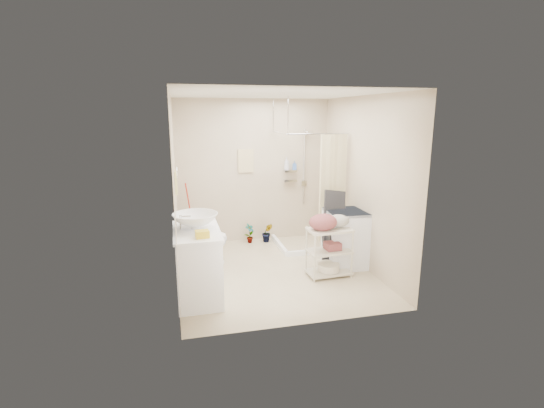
{
  "coord_description": "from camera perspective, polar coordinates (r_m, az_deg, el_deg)",
  "views": [
    {
      "loc": [
        -1.33,
        -5.46,
        2.33
      ],
      "look_at": [
        0.02,
        0.25,
        0.99
      ],
      "focal_mm": 26.0,
      "sensor_mm": 36.0,
      "label": 1
    }
  ],
  "objects": [
    {
      "name": "potted_plant_a",
      "position": [
        7.28,
        -3.26,
        -4.26
      ],
      "size": [
        0.23,
        0.22,
        0.37
      ],
      "primitive_type": "imported",
      "rotation": [
        0.0,
        0.0,
        0.66
      ],
      "color": "brown",
      "rests_on": "ground"
    },
    {
      "name": "sink",
      "position": [
        5.08,
        -11.05,
        -2.41
      ],
      "size": [
        0.68,
        0.68,
        0.2
      ],
      "primitive_type": "imported",
      "rotation": [
        0.0,
        0.0,
        -0.21
      ],
      "color": "silver",
      "rests_on": "vanity"
    },
    {
      "name": "tp_holder",
      "position": [
        5.74,
        -13.13,
        -3.74
      ],
      "size": [
        0.08,
        0.12,
        0.14
      ],
      "primitive_type": null,
      "color": "white",
      "rests_on": "wall_left"
    },
    {
      "name": "towel_ring",
      "position": [
        5.33,
        -13.73,
        3.24
      ],
      "size": [
        0.04,
        0.22,
        0.34
      ],
      "primitive_type": null,
      "color": "#F0E689",
      "rests_on": "wall_left"
    },
    {
      "name": "potted_plant_b",
      "position": [
        7.33,
        -0.69,
        -4.16
      ],
      "size": [
        0.21,
        0.17,
        0.36
      ],
      "primitive_type": "imported",
      "rotation": [
        0.0,
        0.0,
        -0.08
      ],
      "color": "brown",
      "rests_on": "ground"
    },
    {
      "name": "vanity",
      "position": [
        5.19,
        -10.67,
        -8.52
      ],
      "size": [
        0.59,
        1.04,
        0.91
      ],
      "primitive_type": "cube",
      "rotation": [
        0.0,
        0.0,
        0.01
      ],
      "color": "white",
      "rests_on": "ground"
    },
    {
      "name": "washing_machine",
      "position": [
        6.26,
        10.61,
        -4.89
      ],
      "size": [
        0.63,
        0.65,
        0.88
      ],
      "primitive_type": "cube",
      "rotation": [
        0.0,
        0.0,
        -0.05
      ],
      "color": "silver",
      "rests_on": "ground"
    },
    {
      "name": "laundry_rack",
      "position": [
        5.83,
        8.27,
        -6.27
      ],
      "size": [
        0.64,
        0.4,
        0.86
      ],
      "primitive_type": null,
      "rotation": [
        0.0,
        0.0,
        0.06
      ],
      "color": "beige",
      "rests_on": "ground"
    },
    {
      "name": "wall_right",
      "position": [
        6.19,
        13.07,
        2.99
      ],
      "size": [
        0.04,
        3.2,
        2.6
      ],
      "primitive_type": "cube",
      "color": "#C5B499",
      "rests_on": "ground"
    },
    {
      "name": "shower",
      "position": [
        6.98,
        5.1,
        2.29
      ],
      "size": [
        1.1,
        1.1,
        2.1
      ],
      "primitive_type": null,
      "color": "white",
      "rests_on": "ground"
    },
    {
      "name": "shampoo_bottle_a",
      "position": [
        7.3,
        2.12,
        5.87
      ],
      "size": [
        0.1,
        0.1,
        0.23
      ],
      "primitive_type": "imported",
      "rotation": [
        0.0,
        0.0,
        0.18
      ],
      "color": "silver",
      "rests_on": "shower"
    },
    {
      "name": "wall_back",
      "position": [
        7.25,
        -2.65,
        4.74
      ],
      "size": [
        2.8,
        0.04,
        2.6
      ],
      "primitive_type": "cube",
      "color": "#C5B499",
      "rests_on": "ground"
    },
    {
      "name": "mop",
      "position": [
        7.12,
        -12.02,
        -1.56
      ],
      "size": [
        0.12,
        0.12,
        1.17
      ],
      "primitive_type": null,
      "rotation": [
        0.0,
        0.0,
        0.09
      ],
      "color": "#AC2514",
      "rests_on": "ground"
    },
    {
      "name": "ceiling",
      "position": [
        5.62,
        0.37,
        15.66
      ],
      "size": [
        2.8,
        3.2,
        0.04
      ],
      "primitive_type": "cube",
      "color": "silver",
      "rests_on": "ground"
    },
    {
      "name": "wall_front",
      "position": [
        4.21,
        5.51,
        -1.34
      ],
      "size": [
        2.8,
        0.04,
        2.6
      ],
      "primitive_type": "cube",
      "color": "#C5B499",
      "rests_on": "ground"
    },
    {
      "name": "floor_basket",
      "position": [
        5.1,
        -8.7,
        -13.6
      ],
      "size": [
        0.28,
        0.23,
        0.14
      ],
      "primitive_type": "cube",
      "rotation": [
        0.0,
        0.0,
        0.13
      ],
      "color": "gold",
      "rests_on": "ground"
    },
    {
      "name": "counter_basket",
      "position": [
        4.71,
        -10.06,
        -4.31
      ],
      "size": [
        0.17,
        0.14,
        0.09
      ],
      "primitive_type": "cube",
      "rotation": [
        0.0,
        0.0,
        0.12
      ],
      "color": "yellow",
      "rests_on": "vanity"
    },
    {
      "name": "wall_left",
      "position": [
        5.55,
        -13.84,
        1.84
      ],
      "size": [
        0.04,
        3.2,
        2.6
      ],
      "primitive_type": "cube",
      "color": "#C5B499",
      "rests_on": "ground"
    },
    {
      "name": "floor",
      "position": [
        6.08,
        0.33,
        -9.62
      ],
      "size": [
        3.2,
        3.2,
        0.0
      ],
      "primitive_type": "plane",
      "color": "beige",
      "rests_on": "ground"
    },
    {
      "name": "shampoo_bottle_b",
      "position": [
        7.34,
        3.28,
        5.62
      ],
      "size": [
        0.09,
        0.09,
        0.16
      ],
      "primitive_type": "imported",
      "rotation": [
        0.0,
        0.0,
        -0.26
      ],
      "color": "#3A61A9",
      "rests_on": "shower"
    },
    {
      "name": "toilet",
      "position": [
        6.31,
        -10.11,
        -5.1
      ],
      "size": [
        0.81,
        0.49,
        0.8
      ],
      "primitive_type": "imported",
      "rotation": [
        0.0,
        0.0,
        1.63
      ],
      "color": "white",
      "rests_on": "ground"
    },
    {
      "name": "ironing_board",
      "position": [
        6.2,
        8.94,
        -3.41
      ],
      "size": [
        0.34,
        0.1,
        1.21
      ],
      "primitive_type": null,
      "rotation": [
        0.0,
        0.0,
        0.01
      ],
      "color": "black",
      "rests_on": "ground"
    },
    {
      "name": "hanging_towel",
      "position": [
        7.18,
        -3.82,
        6.25
      ],
      "size": [
        0.28,
        0.03,
        0.42
      ],
      "primitive_type": "cube",
      "color": "beige",
      "rests_on": "wall_back"
    }
  ]
}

